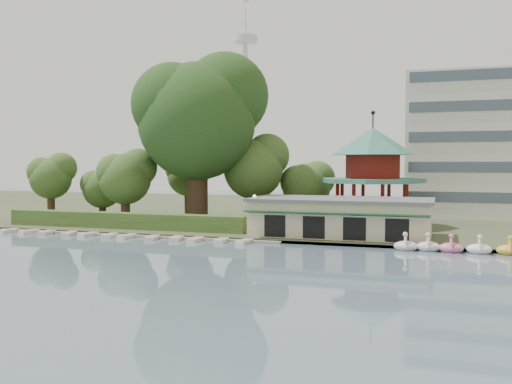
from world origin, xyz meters
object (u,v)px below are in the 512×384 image
at_px(pavilion, 372,167).
at_px(big_tree, 199,113).
at_px(dock, 131,235).
at_px(boathouse, 341,217).

height_order(pavilion, big_tree, big_tree).
bearing_deg(dock, boathouse, 12.24).
distance_m(dock, boathouse, 22.62).
xyz_separation_m(boathouse, pavilion, (2.00, 10.03, 5.11)).
bearing_deg(boathouse, pavilion, 78.72).
bearing_deg(pavilion, big_tree, -169.74).
distance_m(dock, big_tree, 18.12).
height_order(boathouse, pavilion, pavilion).
xyz_separation_m(dock, pavilion, (24.00, 14.80, 7.36)).
bearing_deg(big_tree, boathouse, -18.42).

